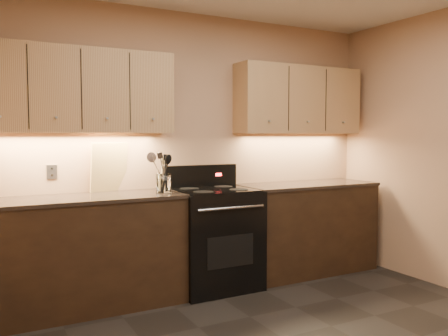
{
  "coord_description": "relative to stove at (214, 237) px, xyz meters",
  "views": [
    {
      "loc": [
        -1.9,
        -2.23,
        1.43
      ],
      "look_at": [
        0.07,
        1.45,
        1.14
      ],
      "focal_mm": 38.0,
      "sensor_mm": 36.0,
      "label": 1
    }
  ],
  "objects": [
    {
      "name": "stove",
      "position": [
        0.0,
        0.0,
        0.0
      ],
      "size": [
        0.76,
        0.68,
        1.14
      ],
      "color": "black",
      "rests_on": "ground"
    },
    {
      "name": "black_turner",
      "position": [
        -0.49,
        -0.03,
        0.63
      ],
      "size": [
        0.11,
        0.13,
        0.34
      ],
      "primitive_type": null,
      "rotation": [
        -0.1,
        0.08,
        0.21
      ],
      "color": "black",
      "rests_on": "utensil_crock"
    },
    {
      "name": "upper_cab_left",
      "position": [
        -1.18,
        0.17,
        1.32
      ],
      "size": [
        1.6,
        0.3,
        0.7
      ],
      "primitive_type": "cube",
      "color": "tan",
      "rests_on": "wall_back"
    },
    {
      "name": "black_spoon",
      "position": [
        -0.51,
        -0.01,
        0.63
      ],
      "size": [
        0.1,
        0.14,
        0.33
      ],
      "primitive_type": null,
      "rotation": [
        0.23,
        0.13,
        -0.15
      ],
      "color": "black",
      "rests_on": "utensil_crock"
    },
    {
      "name": "cutting_board",
      "position": [
        -0.9,
        0.28,
        0.67
      ],
      "size": [
        0.35,
        0.15,
        0.44
      ],
      "primitive_type": "cube",
      "rotation": [
        0.11,
        0.0,
        0.23
      ],
      "color": "tan",
      "rests_on": "counter_left"
    },
    {
      "name": "counter_right",
      "position": [
        1.1,
        0.02,
        -0.01
      ],
      "size": [
        1.46,
        0.62,
        0.93
      ],
      "color": "black",
      "rests_on": "ground"
    },
    {
      "name": "steel_skimmer",
      "position": [
        -0.46,
        -0.03,
        0.64
      ],
      "size": [
        0.23,
        0.15,
        0.36
      ],
      "primitive_type": null,
      "rotation": [
        -0.19,
        -0.42,
        0.13
      ],
      "color": "silver",
      "rests_on": "utensil_crock"
    },
    {
      "name": "wooden_spoon",
      "position": [
        -0.53,
        -0.02,
        0.62
      ],
      "size": [
        0.14,
        0.16,
        0.32
      ],
      "primitive_type": null,
      "rotation": [
        -0.24,
        0.3,
        0.27
      ],
      "color": "tan",
      "rests_on": "utensil_crock"
    },
    {
      "name": "upper_cab_right",
      "position": [
        1.1,
        0.17,
        1.32
      ],
      "size": [
        1.44,
        0.3,
        0.7
      ],
      "primitive_type": "cube",
      "color": "tan",
      "rests_on": "wall_back"
    },
    {
      "name": "counter_left",
      "position": [
        -1.18,
        0.02,
        -0.01
      ],
      "size": [
        1.62,
        0.62,
        0.93
      ],
      "color": "black",
      "rests_on": "ground"
    },
    {
      "name": "wall_back",
      "position": [
        -0.08,
        0.32,
        0.82
      ],
      "size": [
        4.0,
        0.04,
        2.6
      ],
      "primitive_type": "cube",
      "color": "tan",
      "rests_on": "ground"
    },
    {
      "name": "utensil_crock",
      "position": [
        -0.5,
        -0.02,
        0.53
      ],
      "size": [
        0.15,
        0.15,
        0.16
      ],
      "color": "white",
      "rests_on": "counter_left"
    },
    {
      "name": "outlet_plate",
      "position": [
        -1.38,
        0.31,
        0.64
      ],
      "size": [
        0.08,
        0.01,
        0.12
      ],
      "primitive_type": "cube",
      "color": "#B2B5BA",
      "rests_on": "wall_back"
    },
    {
      "name": "steel_spatula",
      "position": [
        -0.47,
        -0.01,
        0.64
      ],
      "size": [
        0.18,
        0.15,
        0.37
      ],
      "primitive_type": null,
      "rotation": [
        0.19,
        -0.17,
        -0.39
      ],
      "color": "silver",
      "rests_on": "utensil_crock"
    }
  ]
}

